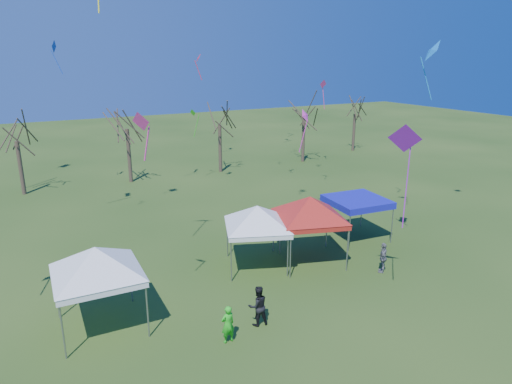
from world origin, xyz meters
TOP-DOWN VIEW (x-y plane):
  - ground at (0.00, 0.00)m, footprint 140.00×140.00m
  - tree_1 at (-10.77, 24.65)m, footprint 3.42×3.42m
  - tree_2 at (-2.37, 24.38)m, footprint 3.71×3.71m
  - tree_3 at (6.03, 24.04)m, footprint 3.59×3.59m
  - tree_4 at (15.36, 24.00)m, footprint 3.58×3.58m
  - tree_5 at (23.72, 26.07)m, footprint 3.39×3.39m
  - tent_white_west at (-8.72, 2.47)m, footprint 4.59×4.59m
  - tent_white_mid at (-0.58, 4.38)m, footprint 4.10×4.10m
  - tent_red at (2.19, 3.76)m, footprint 4.51×4.51m
  - tent_blue at (6.50, 5.07)m, footprint 3.43×3.43m
  - person_green at (-4.66, -0.85)m, footprint 0.59×0.42m
  - person_dark at (-3.09, -0.34)m, footprint 0.90×0.74m
  - person_grey at (4.74, 0.85)m, footprint 0.95×0.91m
  - kite_1 at (-6.58, 2.43)m, footprint 0.77×0.88m
  - kite_13 at (-7.50, 22.62)m, footprint 0.74×0.95m
  - kite_27 at (6.55, 0.76)m, footprint 1.17×1.34m
  - kite_17 at (4.81, 8.27)m, footprint 0.98×0.87m
  - kite_22 at (2.71, 21.88)m, footprint 0.75×0.85m
  - kite_19 at (1.82, 18.04)m, footprint 0.63×0.82m
  - kite_12 at (15.41, 21.07)m, footprint 0.92×0.45m
  - kite_5 at (3.01, -1.51)m, footprint 1.38×1.44m

SIDE VIEW (x-z plane):
  - ground at x=0.00m, z-range 0.00..0.00m
  - person_green at x=-4.66m, z-range 0.00..1.53m
  - person_grey at x=4.74m, z-range 0.00..1.59m
  - person_dark at x=-3.09m, z-range 0.00..1.70m
  - tent_blue at x=6.50m, z-range 1.05..3.54m
  - tent_white_mid at x=-0.58m, z-range 1.19..5.06m
  - tent_white_west at x=-8.72m, z-range 1.24..5.29m
  - tent_red at x=2.19m, z-range 1.28..5.44m
  - tree_5 at x=23.72m, z-range 2.00..9.46m
  - tree_1 at x=-10.77m, z-range 2.02..9.56m
  - kite_22 at x=2.71m, z-range 4.70..7.04m
  - tree_4 at x=15.36m, z-range 2.12..10.00m
  - tree_3 at x=6.03m, z-range 2.12..10.03m
  - tree_2 at x=-2.37m, z-range 2.20..10.38m
  - kite_17 at x=4.81m, z-range 5.72..8.38m
  - kite_5 at x=3.01m, z-range 5.14..9.54m
  - kite_12 at x=15.41m, z-range 6.57..9.35m
  - kite_1 at x=-6.58m, z-range 7.23..9.10m
  - kite_19 at x=1.82m, z-range 9.38..11.34m
  - kite_27 at x=6.55m, z-range 9.38..12.16m
  - kite_13 at x=-7.50m, z-range 9.95..12.39m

